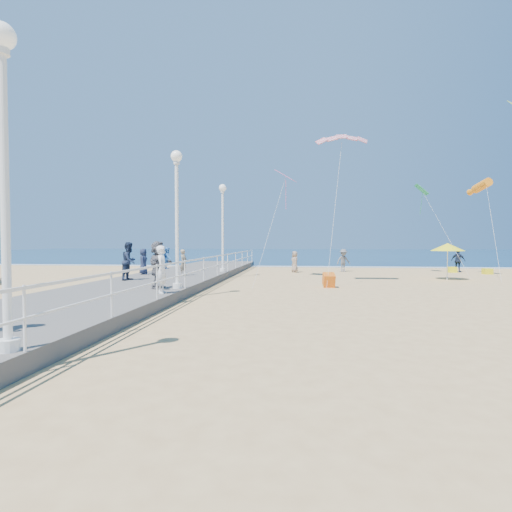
# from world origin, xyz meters

# --- Properties ---
(ground) EXTENTS (160.00, 160.00, 0.00)m
(ground) POSITION_xyz_m (0.00, 0.00, 0.00)
(ground) COLOR tan
(ground) RESTS_ON ground
(ocean) EXTENTS (160.00, 90.00, 0.05)m
(ocean) POSITION_xyz_m (0.00, 65.00, 0.01)
(ocean) COLOR #0C294A
(ocean) RESTS_ON ground
(surf_line) EXTENTS (160.00, 1.20, 0.04)m
(surf_line) POSITION_xyz_m (0.00, 20.50, 0.03)
(surf_line) COLOR white
(surf_line) RESTS_ON ground
(boardwalk) EXTENTS (5.00, 44.00, 0.40)m
(boardwalk) POSITION_xyz_m (-7.50, 0.00, 0.20)
(boardwalk) COLOR slate
(boardwalk) RESTS_ON ground
(railing) EXTENTS (0.05, 42.00, 0.55)m
(railing) POSITION_xyz_m (-5.05, 0.00, 1.25)
(railing) COLOR white
(railing) RESTS_ON boardwalk
(lamp_post_near) EXTENTS (0.44, 0.44, 5.32)m
(lamp_post_near) POSITION_xyz_m (-5.35, -9.00, 3.66)
(lamp_post_near) COLOR white
(lamp_post_near) RESTS_ON boardwalk
(lamp_post_mid) EXTENTS (0.44, 0.44, 5.32)m
(lamp_post_mid) POSITION_xyz_m (-5.35, 0.00, 3.66)
(lamp_post_mid) COLOR white
(lamp_post_mid) RESTS_ON boardwalk
(lamp_post_far) EXTENTS (0.44, 0.44, 5.32)m
(lamp_post_far) POSITION_xyz_m (-5.35, 9.00, 3.66)
(lamp_post_far) COLOR white
(lamp_post_far) RESTS_ON boardwalk
(woman_holding_toddler) EXTENTS (0.43, 0.63, 1.68)m
(woman_holding_toddler) POSITION_xyz_m (-5.40, -1.54, 1.24)
(woman_holding_toddler) COLOR white
(woman_holding_toddler) RESTS_ON boardwalk
(toddler_held) EXTENTS (0.31, 0.38, 0.76)m
(toddler_held) POSITION_xyz_m (-5.25, -1.39, 1.63)
(toddler_held) COLOR #3880D5
(toddler_held) RESTS_ON boardwalk
(spectator_4) EXTENTS (0.60, 0.79, 1.43)m
(spectator_4) POSITION_xyz_m (-9.31, 6.32, 1.12)
(spectator_4) COLOR #1B223B
(spectator_4) RESTS_ON boardwalk
(spectator_5) EXTENTS (0.64, 1.74, 1.85)m
(spectator_5) POSITION_xyz_m (-6.09, -0.09, 1.32)
(spectator_5) COLOR slate
(spectator_5) RESTS_ON boardwalk
(spectator_6) EXTENTS (0.43, 0.57, 1.41)m
(spectator_6) POSITION_xyz_m (-6.87, 5.87, 1.10)
(spectator_6) COLOR gray
(spectator_6) RESTS_ON boardwalk
(spectator_7) EXTENTS (0.77, 0.94, 1.80)m
(spectator_7) POSITION_xyz_m (-8.65, 3.04, 1.30)
(spectator_7) COLOR #1B253D
(spectator_7) RESTS_ON boardwalk
(beach_walker_a) EXTENTS (1.24, 1.00, 1.68)m
(beach_walker_a) POSITION_xyz_m (2.54, 15.10, 0.84)
(beach_walker_a) COLOR #5E5F63
(beach_walker_a) RESTS_ON ground
(beach_walker_b) EXTENTS (1.00, 1.00, 1.70)m
(beach_walker_b) POSITION_xyz_m (10.81, 15.54, 0.85)
(beach_walker_b) COLOR #1B253C
(beach_walker_b) RESTS_ON ground
(beach_walker_c) EXTENTS (0.71, 0.87, 1.54)m
(beach_walker_c) POSITION_xyz_m (-1.04, 13.96, 0.77)
(beach_walker_c) COLOR gray
(beach_walker_c) RESTS_ON ground
(box_kite) EXTENTS (0.62, 0.76, 0.74)m
(box_kite) POSITION_xyz_m (0.76, 4.48, 0.30)
(box_kite) COLOR red
(box_kite) RESTS_ON ground
(beach_umbrella) EXTENTS (1.90, 1.90, 2.14)m
(beach_umbrella) POSITION_xyz_m (7.88, 9.28, 1.91)
(beach_umbrella) COLOR white
(beach_umbrella) RESTS_ON ground
(beach_chair_left) EXTENTS (0.55, 0.55, 0.40)m
(beach_chair_left) POSITION_xyz_m (10.26, 15.18, 0.20)
(beach_chair_left) COLOR yellow
(beach_chair_left) RESTS_ON ground
(beach_chair_right) EXTENTS (0.55, 0.55, 0.40)m
(beach_chair_right) POSITION_xyz_m (12.08, 13.82, 0.20)
(beach_chair_right) COLOR yellow
(beach_chair_right) RESTS_ON ground
(kite_parafoil) EXTENTS (2.69, 0.94, 0.65)m
(kite_parafoil) POSITION_xyz_m (1.49, 6.21, 7.66)
(kite_parafoil) COLOR red
(kite_windsock) EXTENTS (0.97, 2.46, 1.03)m
(kite_windsock) POSITION_xyz_m (10.99, 12.32, 5.84)
(kite_windsock) COLOR orange
(kite_diamond_pink) EXTENTS (1.35, 1.48, 0.68)m
(kite_diamond_pink) POSITION_xyz_m (-1.53, 9.67, 6.25)
(kite_diamond_pink) COLOR #FF5DB9
(kite_diamond_green) EXTENTS (0.93, 1.16, 0.74)m
(kite_diamond_green) POSITION_xyz_m (7.78, 14.21, 5.88)
(kite_diamond_green) COLOR green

